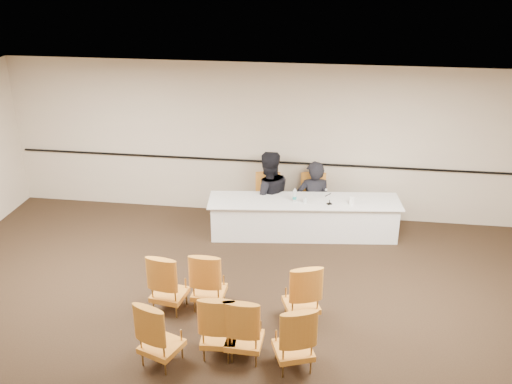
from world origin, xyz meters
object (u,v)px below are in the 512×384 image
aud_chair_front_right (302,291)px  aud_chair_back_left (161,332)px  panelist_main_chair (313,200)px  microphone (330,198)px  panelist_main (313,205)px  panelist_second (268,199)px  panel_table (304,218)px  panelist_second_chair (268,199)px  aud_chair_front_left (169,281)px  aud_chair_back_right (294,335)px  drinking_glass (305,200)px  coffee_cup (352,201)px  aud_chair_front_mid (209,279)px  aud_chair_back_mid (219,323)px  aud_chair_extra (244,326)px  water_bottle (295,195)px

aud_chair_front_right → aud_chair_back_left: bearing=-165.6°
panelist_main_chair → microphone: (0.31, -0.65, 0.35)m
panelist_main → panelist_second: panelist_second is taller
panel_table → panelist_second_chair: bearing=141.5°
panelist_second_chair → aud_chair_front_right: size_ratio=1.00×
panelist_main → panelist_second: bearing=-4.7°
aud_chair_front_left → aud_chair_back_right: size_ratio=1.00×
panel_table → aud_chair_front_right: 2.64m
panelist_second_chair → drinking_glass: size_ratio=9.50×
aud_chair_front_left → aud_chair_front_right: (1.93, 0.01, 0.00)m
panelist_second → aud_chair_back_left: size_ratio=2.03×
panelist_second → coffee_cup: 1.67m
aud_chair_front_left → aud_chair_front_mid: 0.58m
panelist_second_chair → drinking_glass: (0.74, -0.54, 0.27)m
panelist_main_chair → panelist_second_chair: (-0.87, -0.10, 0.00)m
panelist_main_chair → aud_chair_back_right: 4.18m
panelist_main → aud_chair_back_left: bearing=57.2°
panelist_main_chair → aud_chair_back_right: bearing=-97.1°
aud_chair_front_mid → aud_chair_front_right: 1.37m
drinking_glass → panelist_main_chair: bearing=78.8°
aud_chair_back_mid → aud_chair_extra: (0.33, -0.02, 0.00)m
panelist_main → panelist_second_chair: 0.88m
aud_chair_front_mid → aud_chair_extra: bearing=-54.5°
drinking_glass → coffee_cup: bearing=2.5°
panelist_second → coffee_cup: panelist_second is taller
panelist_second_chair → aud_chair_front_left: (-1.06, -3.09, 0.00)m
coffee_cup → aud_chair_front_right: aud_chair_front_right is taller
coffee_cup → aud_chair_back_right: 3.66m
panelist_second_chair → water_bottle: (0.55, -0.50, 0.34)m
aud_chair_front_mid → aud_chair_extra: same height
panel_table → coffee_cup: coffee_cup is taller
aud_chair_front_left → aud_chair_back_right: (1.90, -0.99, 0.00)m
panelist_second_chair → aud_chair_front_right: same height
aud_chair_front_right → panelist_main_chair: bearing=69.9°
panelist_main_chair → panelist_second: panelist_second is taller
aud_chair_back_left → aud_chair_back_mid: bearing=42.6°
microphone → coffee_cup: microphone is taller
panelist_main_chair → coffee_cup: bearing=-47.6°
panelist_main_chair → aud_chair_back_mid: bearing=-110.6°
aud_chair_front_left → aud_chair_front_mid: (0.56, 0.14, 0.00)m
panelist_main_chair → drinking_glass: 0.71m
panelist_second → water_bottle: (0.55, -0.50, 0.34)m
aud_chair_front_mid → aud_chair_front_right: bearing=-3.9°
microphone → aud_chair_extra: 3.59m
panelist_second → aud_chair_front_right: size_ratio=2.03×
panel_table → aud_chair_back_mid: 3.62m
aud_chair_extra → panel_table: bearing=83.0°
panelist_main → aud_chair_front_left: (-1.93, -3.19, 0.12)m
panelist_main → aud_chair_front_left: size_ratio=1.90×
coffee_cup → aud_chair_back_mid: size_ratio=0.15×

